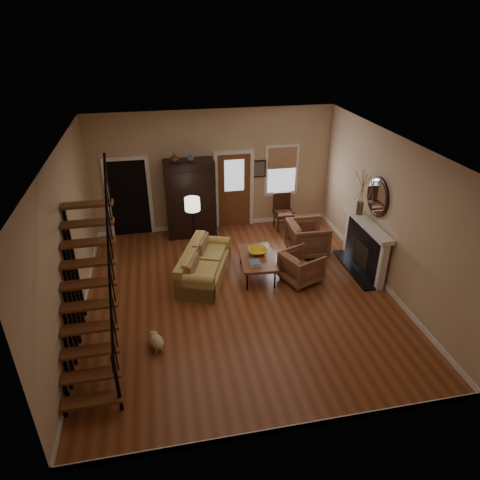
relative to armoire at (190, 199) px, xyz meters
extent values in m
plane|color=brown|center=(0.70, -3.15, -1.05)|extent=(7.00, 7.00, 0.00)
plane|color=white|center=(0.70, -3.15, 2.25)|extent=(7.00, 7.00, 0.00)
cube|color=tan|center=(0.70, 0.35, 0.60)|extent=(6.50, 0.04, 3.30)
cube|color=tan|center=(-2.55, -3.15, 0.60)|extent=(0.04, 7.00, 3.30)
cube|color=tan|center=(3.95, -3.15, 0.60)|extent=(0.04, 7.00, 3.30)
cube|color=black|center=(-1.60, 0.50, 0.00)|extent=(1.00, 0.36, 2.10)
cube|color=brown|center=(1.25, 0.33, 0.00)|extent=(0.90, 0.06, 2.10)
cube|color=silver|center=(2.60, 0.32, 0.50)|extent=(0.96, 0.06, 1.46)
cube|color=black|center=(3.83, -2.65, -0.48)|extent=(0.24, 1.60, 1.15)
cube|color=white|center=(3.77, -2.65, 0.15)|extent=(0.30, 1.95, 0.10)
cylinder|color=silver|center=(3.90, -2.65, 0.80)|extent=(0.05, 0.90, 0.90)
imported|color=#4C2619|center=(-0.35, -0.10, 1.17)|extent=(0.24, 0.24, 0.25)
imported|color=#334C60|center=(0.05, -0.10, 1.16)|extent=(0.20, 0.20, 0.21)
imported|color=gold|center=(1.31, -2.28, -0.49)|extent=(0.45, 0.45, 0.11)
imported|color=brown|center=(2.19, -2.84, -0.69)|extent=(1.03, 1.02, 0.73)
imported|color=brown|center=(2.74, -1.67, -0.62)|extent=(0.98, 0.96, 0.87)
camera|label=1|loc=(-0.78, -10.64, 4.37)|focal=32.00mm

